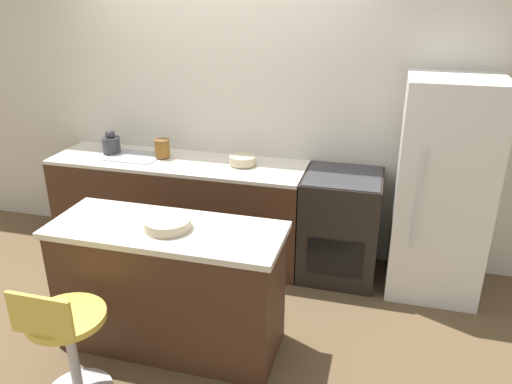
{
  "coord_description": "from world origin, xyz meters",
  "views": [
    {
      "loc": [
        1.41,
        -3.47,
        2.3
      ],
      "look_at": [
        0.55,
        -0.28,
        0.94
      ],
      "focal_mm": 35.0,
      "sensor_mm": 36.0,
      "label": 1
    }
  ],
  "objects_px": {
    "refrigerator": "(442,190)",
    "kettle": "(111,143)",
    "mixing_bowl": "(243,160)",
    "stool_chair": "(67,342)",
    "oven_range": "(340,226)"
  },
  "relations": [
    {
      "from": "refrigerator",
      "to": "mixing_bowl",
      "type": "bearing_deg",
      "value": 177.92
    },
    {
      "from": "stool_chair",
      "to": "kettle",
      "type": "relative_size",
      "value": 3.9
    },
    {
      "from": "stool_chair",
      "to": "mixing_bowl",
      "type": "xyz_separation_m",
      "value": [
        0.49,
        1.9,
        0.52
      ]
    },
    {
      "from": "refrigerator",
      "to": "mixing_bowl",
      "type": "height_order",
      "value": "refrigerator"
    },
    {
      "from": "refrigerator",
      "to": "stool_chair",
      "type": "distance_m",
      "value": 2.83
    },
    {
      "from": "stool_chair",
      "to": "mixing_bowl",
      "type": "bearing_deg",
      "value": 75.54
    },
    {
      "from": "mixing_bowl",
      "to": "stool_chair",
      "type": "bearing_deg",
      "value": -104.46
    },
    {
      "from": "mixing_bowl",
      "to": "kettle",
      "type": "bearing_deg",
      "value": 180.0
    },
    {
      "from": "oven_range",
      "to": "kettle",
      "type": "distance_m",
      "value": 2.18
    },
    {
      "from": "refrigerator",
      "to": "stool_chair",
      "type": "height_order",
      "value": "refrigerator"
    },
    {
      "from": "kettle",
      "to": "mixing_bowl",
      "type": "relative_size",
      "value": 0.94
    },
    {
      "from": "oven_range",
      "to": "stool_chair",
      "type": "distance_m",
      "value": 2.29
    },
    {
      "from": "oven_range",
      "to": "refrigerator",
      "type": "relative_size",
      "value": 0.52
    },
    {
      "from": "refrigerator",
      "to": "kettle",
      "type": "height_order",
      "value": "refrigerator"
    },
    {
      "from": "refrigerator",
      "to": "kettle",
      "type": "xyz_separation_m",
      "value": [
        -2.86,
        0.06,
        0.13
      ]
    }
  ]
}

